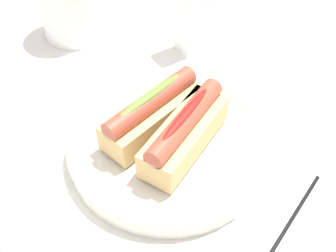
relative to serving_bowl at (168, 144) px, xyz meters
name	(u,v)px	position (x,y,z in m)	size (l,w,h in m)	color
ground_plane	(150,152)	(-0.02, 0.02, -0.02)	(2.40, 2.40, 0.00)	silver
serving_bowl	(168,144)	(0.00, 0.00, 0.00)	(0.27, 0.27, 0.03)	silver
hotdog_front	(185,131)	(0.01, -0.03, 0.04)	(0.16, 0.10, 0.06)	#DBB270
hotdog_back	(152,113)	(-0.01, 0.03, 0.04)	(0.16, 0.07, 0.06)	#DBB270
water_glass	(5,213)	(-0.22, 0.02, 0.02)	(0.07, 0.07, 0.09)	white
paper_towel_roll	(70,2)	(0.05, 0.33, 0.05)	(0.11, 0.11, 0.13)	white
napkin_box	(208,6)	(0.22, 0.16, 0.06)	(0.11, 0.04, 0.15)	white
chopstick_near	(281,236)	(0.02, -0.19, -0.02)	(0.01, 0.01, 0.22)	black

